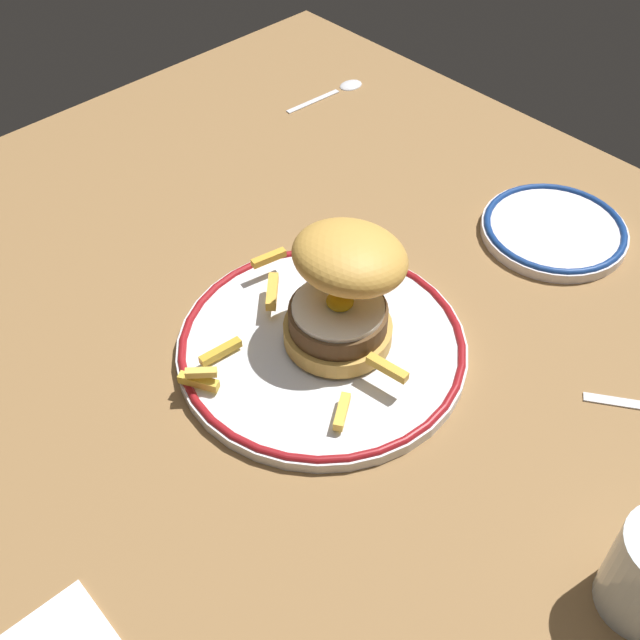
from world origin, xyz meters
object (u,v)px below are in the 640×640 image
object	(u,v)px
dinner_plate	(320,347)
side_plate	(554,230)
burger	(345,286)
spoon	(343,87)

from	to	relation	value
dinner_plate	side_plate	size ratio (longest dim) A/B	1.73
dinner_plate	side_plate	bearing A→B (deg)	80.71
side_plate	burger	bearing A→B (deg)	-99.31
burger	spoon	world-z (taller)	burger
side_plate	spoon	xyz separation A→B (cm)	(-39.69, 5.43, -0.48)
burger	spoon	xyz separation A→B (cm)	(-34.95, 34.33, -7.16)
burger	side_plate	bearing A→B (deg)	80.69
burger	side_plate	xyz separation A→B (cm)	(4.74, 28.89, -6.69)
side_plate	dinner_plate	bearing A→B (deg)	-99.29
dinner_plate	spoon	size ratio (longest dim) A/B	2.12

